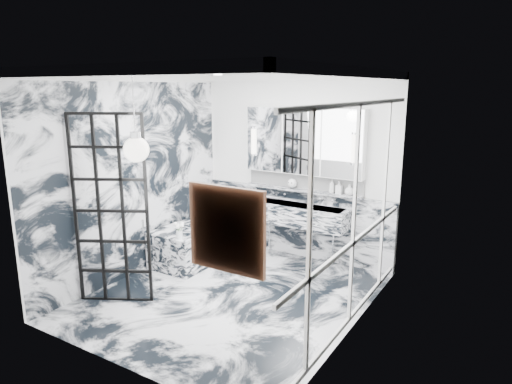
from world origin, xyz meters
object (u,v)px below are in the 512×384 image
Objects in this scene: trough_sink at (297,214)px; mirror_cabinet at (303,141)px; bathtub at (201,240)px; crittall_door at (111,211)px.

trough_sink is 0.84× the size of mirror_cabinet.
bathtub is at bearing -153.52° from trough_sink.
trough_sink is 0.97× the size of bathtub.
trough_sink is at bearing -90.00° from mirror_cabinet.
trough_sink is 1.10m from mirror_cabinet.
mirror_cabinet is at bearing 34.64° from crittall_door.
mirror_cabinet reaches higher than bathtub.
trough_sink is at bearing 26.48° from bathtub.
mirror_cabinet is at bearing 32.06° from bathtub.
crittall_door is 1.45× the size of trough_sink.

